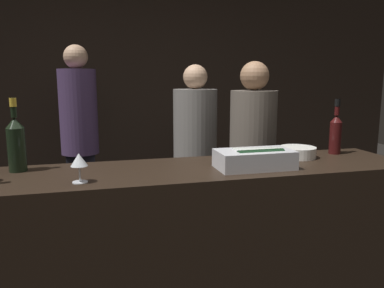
% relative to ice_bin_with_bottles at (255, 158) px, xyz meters
% --- Properties ---
extents(wall_back_chalkboard, '(6.40, 0.06, 2.80)m').
position_rel_ice_bin_with_bottles_xyz_m(wall_back_chalkboard, '(-0.31, 2.49, 0.30)').
color(wall_back_chalkboard, black).
rests_on(wall_back_chalkboard, ground_plane).
extents(bar_counter, '(2.36, 0.54, 1.05)m').
position_rel_ice_bin_with_bottles_xyz_m(bar_counter, '(-0.31, 0.08, -0.58)').
color(bar_counter, black).
rests_on(bar_counter, ground_plane).
extents(ice_bin_with_bottles, '(0.39, 0.21, 0.10)m').
position_rel_ice_bin_with_bottles_xyz_m(ice_bin_with_bottles, '(0.00, 0.00, 0.00)').
color(ice_bin_with_bottles, silver).
rests_on(ice_bin_with_bottles, bar_counter).
extents(bowl_white, '(0.21, 0.21, 0.06)m').
position_rel_ice_bin_with_bottles_xyz_m(bowl_white, '(0.35, 0.19, -0.02)').
color(bowl_white, silver).
rests_on(bowl_white, bar_counter).
extents(wine_glass, '(0.07, 0.07, 0.13)m').
position_rel_ice_bin_with_bottles_xyz_m(wine_glass, '(-0.86, -0.06, 0.05)').
color(wine_glass, silver).
rests_on(wine_glass, bar_counter).
extents(red_wine_bottle_black_foil, '(0.07, 0.07, 0.33)m').
position_rel_ice_bin_with_bottles_xyz_m(red_wine_bottle_black_foil, '(0.63, 0.23, 0.08)').
color(red_wine_bottle_black_foil, '#380F0F').
rests_on(red_wine_bottle_black_foil, bar_counter).
extents(champagne_bottle, '(0.09, 0.09, 0.36)m').
position_rel_ice_bin_with_bottles_xyz_m(champagne_bottle, '(-1.16, 0.23, 0.09)').
color(champagne_bottle, black).
rests_on(champagne_bottle, bar_counter).
extents(person_in_hoodie, '(0.38, 0.38, 1.63)m').
position_rel_ice_bin_with_bottles_xyz_m(person_in_hoodie, '(0.06, 1.42, -0.21)').
color(person_in_hoodie, black).
rests_on(person_in_hoodie, ground_plane).
extents(person_blond_tee, '(0.33, 0.33, 1.80)m').
position_rel_ice_bin_with_bottles_xyz_m(person_blond_tee, '(-0.93, 1.77, -0.09)').
color(person_blond_tee, black).
rests_on(person_blond_tee, ground_plane).
extents(person_grey_polo, '(0.34, 0.34, 1.63)m').
position_rel_ice_bin_with_bottles_xyz_m(person_grey_polo, '(0.34, 0.81, -0.19)').
color(person_grey_polo, black).
rests_on(person_grey_polo, ground_plane).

